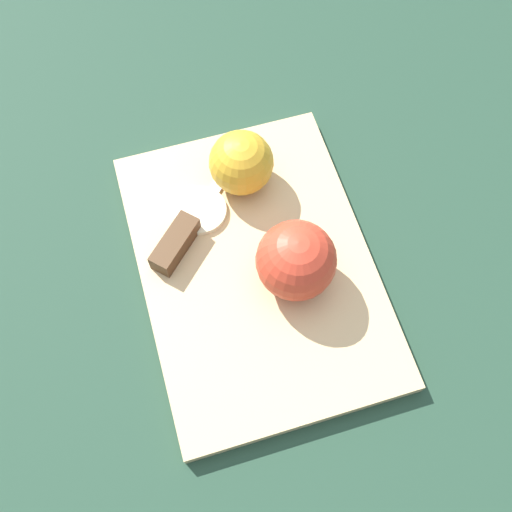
# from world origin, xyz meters

# --- Properties ---
(ground_plane) EXTENTS (4.00, 4.00, 0.00)m
(ground_plane) POSITION_xyz_m (0.00, 0.00, 0.00)
(ground_plane) COLOR #1E3828
(cutting_board) EXTENTS (0.36, 0.27, 0.02)m
(cutting_board) POSITION_xyz_m (0.00, 0.00, 0.01)
(cutting_board) COLOR tan
(cutting_board) RESTS_ON ground_plane
(apple_half_left) EXTENTS (0.08, 0.08, 0.08)m
(apple_half_left) POSITION_xyz_m (-0.03, -0.03, 0.06)
(apple_half_left) COLOR red
(apple_half_left) RESTS_ON cutting_board
(apple_half_right) EXTENTS (0.07, 0.07, 0.07)m
(apple_half_right) POSITION_xyz_m (0.10, -0.03, 0.05)
(apple_half_right) COLOR gold
(apple_half_right) RESTS_ON cutting_board
(knife) EXTENTS (0.10, 0.12, 0.02)m
(knife) POSITION_xyz_m (0.05, 0.06, 0.03)
(knife) COLOR silver
(knife) RESTS_ON cutting_board
(apple_slice) EXTENTS (0.06, 0.06, 0.01)m
(apple_slice) POSITION_xyz_m (0.08, 0.03, 0.02)
(apple_slice) COLOR beige
(apple_slice) RESTS_ON cutting_board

